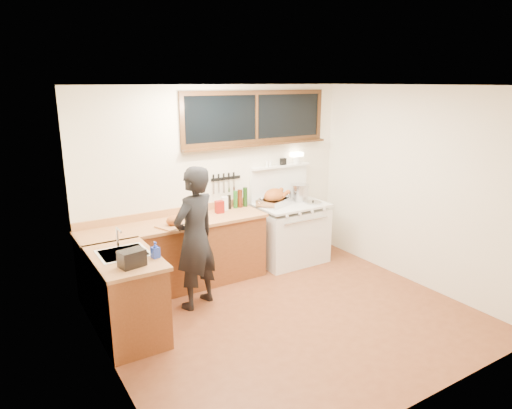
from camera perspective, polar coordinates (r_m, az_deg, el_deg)
ground_plane at (r=5.46m, az=4.39°, el=-13.94°), size 4.00×3.50×0.02m
room_shell at (r=4.87m, az=4.78°, el=3.37°), size 4.10×3.60×2.65m
counter_back at (r=6.07m, az=-9.92°, el=-6.20°), size 2.44×0.64×1.00m
counter_left at (r=5.09m, az=-15.88°, el=-10.92°), size 0.64×1.09×0.90m
sink_unit at (r=5.01m, az=-16.24°, el=-6.46°), size 0.50×0.45×0.37m
vintage_stove at (r=6.86m, az=4.29°, el=-3.37°), size 1.02×0.74×1.60m
back_window at (r=6.56m, az=0.08°, el=10.11°), size 2.32×0.13×0.77m
left_doorway at (r=3.73m, az=-15.76°, el=-10.10°), size 0.02×1.04×2.17m
knife_strip at (r=6.42m, az=-3.90°, el=3.18°), size 0.46×0.03×0.28m
man at (r=5.42m, az=-7.63°, el=-4.18°), size 0.74×0.62×1.72m
soap_bottle at (r=4.77m, az=-12.49°, el=-5.55°), size 0.09×0.09×0.17m
toaster at (r=4.61m, az=-15.26°, el=-6.50°), size 0.27×0.21×0.17m
cutting_board at (r=5.75m, az=-10.19°, el=-2.15°), size 0.47×0.41×0.14m
roast_turkey at (r=6.59m, az=2.32°, el=0.75°), size 0.54×0.47×0.25m
stockpot at (r=6.88m, az=5.45°, el=1.51°), size 0.32×0.32×0.25m
saucepan at (r=6.98m, az=3.84°, el=1.20°), size 0.19×0.29×0.12m
pot_lid at (r=6.78m, az=7.13°, el=0.27°), size 0.28×0.28×0.04m
coffee_tin at (r=6.23m, az=-4.59°, el=-0.30°), size 0.12×0.10×0.17m
pitcher at (r=6.38m, az=-3.92°, el=0.14°), size 0.13×0.13×0.19m
bottle_cluster at (r=6.48m, az=-2.15°, el=0.73°), size 0.32×0.07×0.28m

